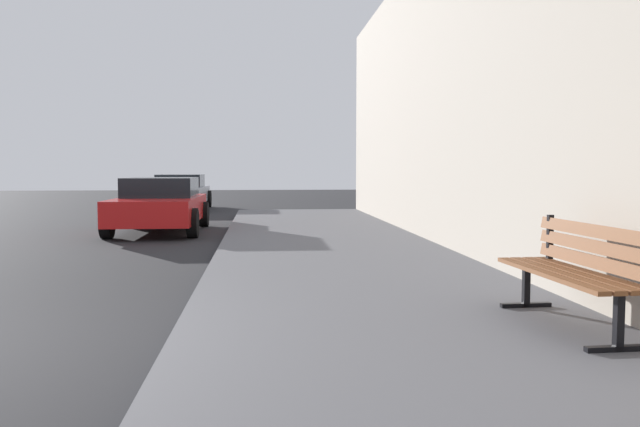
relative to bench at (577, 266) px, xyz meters
name	(u,v)px	position (x,y,z in m)	size (l,w,h in m)	color
sidewalk	(423,347)	(-1.39, -0.26, -0.59)	(4.00, 32.00, 0.15)	#5B5B60
bench	(577,266)	(0.00, 0.00, 0.00)	(0.56, 1.76, 0.89)	brown
car_red	(160,204)	(-5.02, 10.06, -0.02)	(2.01, 4.19, 1.27)	red
car_silver	(180,192)	(-5.61, 18.44, -0.02)	(2.01, 4.29, 1.27)	#B7B7BF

